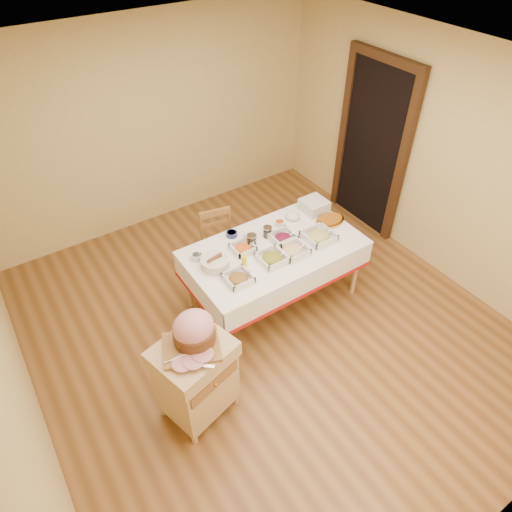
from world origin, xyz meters
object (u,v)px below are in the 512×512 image
Objects in this scene: ham_on_board at (193,332)px; plate_stack at (314,206)px; dining_table at (274,259)px; preserve_jar_right at (268,232)px; butcher_cart at (196,376)px; bread_basket at (215,263)px; mustard_bottle at (244,261)px; dining_chair at (221,247)px; brass_platter at (330,220)px; preserve_jar_left at (252,240)px.

plate_stack is at bearing 26.21° from ham_on_board.
dining_table is 0.29m from preserve_jar_right.
butcher_cart is 1.12m from bread_basket.
dining_chair is at bearing 79.38° from mustard_bottle.
bread_basket is (-0.37, -0.57, 0.36)m from dining_chair.
butcher_cart is (-1.34, -0.75, -0.11)m from dining_table.
mustard_bottle is at bearing -100.62° from dining_chair.
preserve_jar_right is (0.32, -0.46, 0.36)m from dining_chair.
brass_platter is (1.18, 0.10, -0.06)m from mustard_bottle.
ham_on_board is 1.08m from mustard_bottle.
dining_chair is 0.84m from mustard_bottle.
bread_basket is 1.42m from plate_stack.
plate_stack reaches higher than bread_basket.
butcher_cart is 1.70m from preserve_jar_right.
plate_stack is (1.41, 0.22, 0.01)m from bread_basket.
brass_platter is (0.93, -0.14, -0.04)m from preserve_jar_left.
dining_chair is at bearing 113.79° from dining_table.
butcher_cart is 1.75m from dining_chair.
plate_stack is 0.27m from brass_platter.
preserve_jar_left is 0.75× the size of mustard_bottle.
mustard_bottle is at bearing -168.02° from dining_table.
plate_stack is (0.93, 0.13, 0.01)m from preserve_jar_left.
dining_table is 0.78m from brass_platter.
preserve_jar_left is (1.16, 0.91, 0.33)m from butcher_cart.
butcher_cart is at bearing -153.48° from plate_stack.
plate_stack is at bearing 92.05° from brass_platter.
butcher_cart is at bearing -150.53° from dining_table.
ham_on_board is 1.61m from preserve_jar_right.
dining_chair is 1.85× the size of ham_on_board.
mustard_bottle reaches higher than bread_basket.
dining_chair is at bearing 56.80° from bread_basket.
plate_stack is 0.78× the size of brass_platter.
preserve_jar_left is 0.93m from plate_stack.
brass_platter is (2.10, 0.77, 0.29)m from butcher_cart.
preserve_jar_right is 0.74m from brass_platter.
dining_table is 0.72m from dining_chair.
bread_basket is at bearing 173.90° from dining_table.
butcher_cart is 7.04× the size of preserve_jar_right.
brass_platter is at bearing -31.02° from dining_chair.
ham_on_board reaches higher than dining_chair.
bread_basket is at bearing 50.56° from butcher_cart.
ham_on_board is (-1.01, -1.36, 0.54)m from dining_chair.
dining_chair is (-0.28, 0.64, -0.15)m from dining_table.
dining_table is 14.19× the size of preserve_jar_left.
preserve_jar_right is 0.71m from bread_basket.
bread_basket is at bearing -170.83° from preserve_jar_right.
preserve_jar_right is (1.38, 0.94, 0.33)m from butcher_cart.
ham_on_board is at bearing -128.69° from bread_basket.
plate_stack reaches higher than preserve_jar_right.
dining_chair is 7.15× the size of preserve_jar_right.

